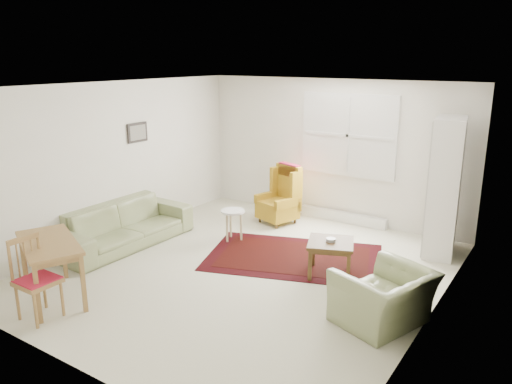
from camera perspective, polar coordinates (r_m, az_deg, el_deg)
The scene contains 10 objects.
room at distance 6.77m, azimuth -0.28°, elevation 1.50°, with size 5.04×5.54×2.51m.
rug at distance 7.43m, azimuth 4.36°, elevation -7.38°, with size 2.51×1.61×0.03m, color black, non-canonical shape.
sofa at distance 8.01m, azimuth -14.87°, elevation -2.81°, with size 2.23×0.87×0.90m, color #869060.
armchair at distance 5.73m, azimuth 14.41°, elevation -11.03°, with size 0.97×0.84×0.75m, color #869060.
wingback_chair at distance 8.76m, azimuth 2.49°, elevation -0.28°, with size 0.60×0.64×1.04m, color #B68B1C, non-canonical shape.
coffee_table at distance 6.84m, azimuth 8.48°, elevation -7.46°, with size 0.59×0.59×0.49m, color #472F16, non-canonical shape.
stool at distance 8.01m, azimuth -2.66°, elevation -3.79°, with size 0.38×0.38×0.51m, color white, non-canonical shape.
cabinet at distance 7.78m, azimuth 20.78°, elevation 0.49°, with size 0.43×0.81×2.04m, color silver, non-canonical shape.
desk at distance 6.58m, azimuth -22.32°, elevation -8.26°, with size 1.17×0.59×0.74m, color olive, non-canonical shape.
desk_chair at distance 6.13m, azimuth -23.70°, elevation -9.13°, with size 0.41×0.41×0.94m, color olive, non-canonical shape.
Camera 1 is at (3.66, -5.26, 2.87)m, focal length 35.00 mm.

